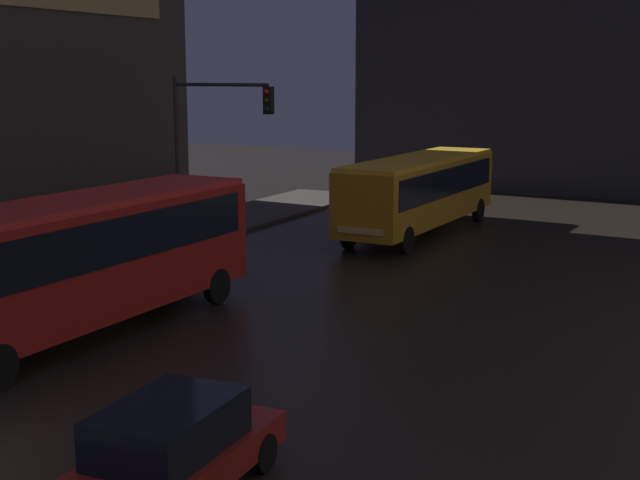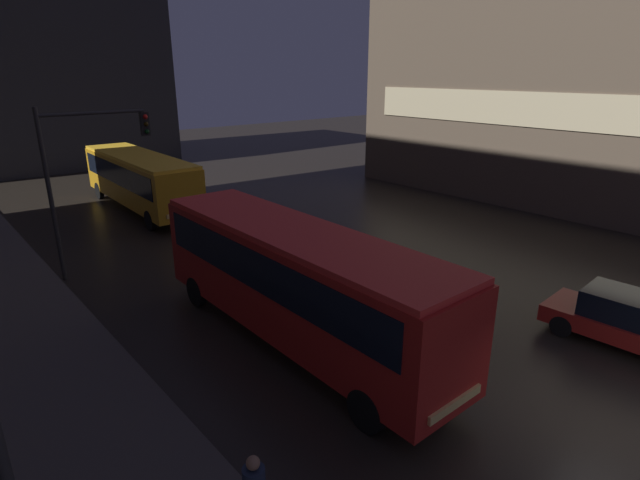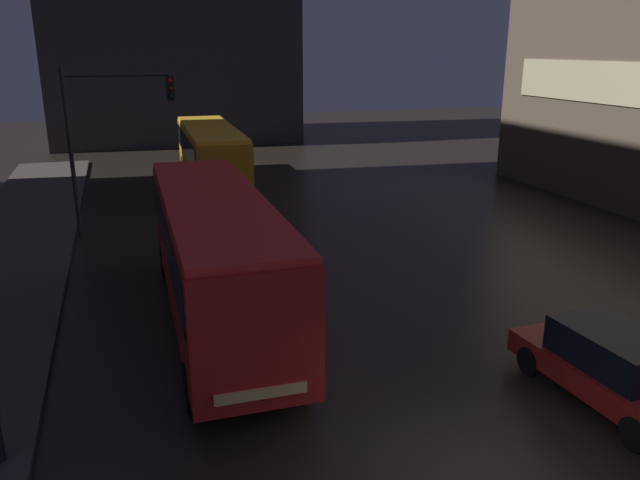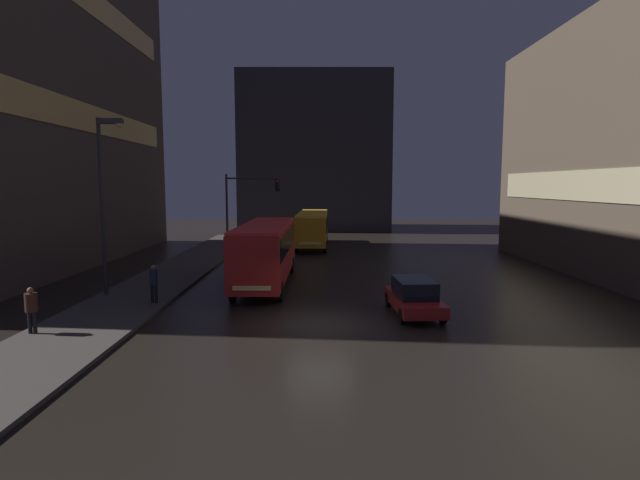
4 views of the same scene
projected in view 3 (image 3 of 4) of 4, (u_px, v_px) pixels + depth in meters
name	position (u px, v px, depth m)	size (l,w,h in m)	color
building_far_backdrop	(168.00, 15.00, 47.67)	(18.07, 12.00, 18.67)	#2D2D33
bus_near	(216.00, 246.00, 15.85)	(2.63, 10.83, 3.40)	#AD1E19
bus_far	(211.00, 150.00, 32.02)	(2.80, 11.06, 3.08)	orange
car_taxi	(612.00, 366.00, 12.60)	(2.03, 4.39, 1.53)	maroon
traffic_light_main	(107.00, 122.00, 22.85)	(3.93, 0.35, 6.28)	#2D2D2D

